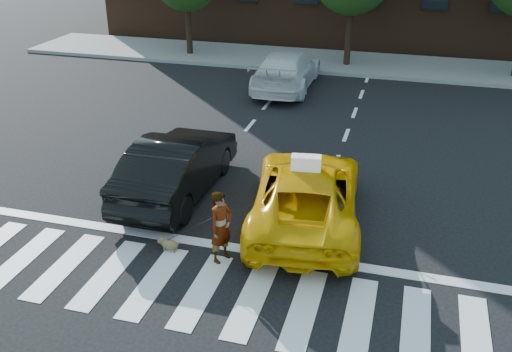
# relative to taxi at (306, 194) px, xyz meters

# --- Properties ---
(ground) EXTENTS (120.00, 120.00, 0.00)m
(ground) POSITION_rel_taxi_xyz_m (-1.40, -3.14, -0.71)
(ground) COLOR black
(ground) RESTS_ON ground
(crosswalk) EXTENTS (13.00, 2.40, 0.01)m
(crosswalk) POSITION_rel_taxi_xyz_m (-1.40, -3.14, -0.71)
(crosswalk) COLOR silver
(crosswalk) RESTS_ON ground
(stop_line) EXTENTS (12.00, 0.30, 0.01)m
(stop_line) POSITION_rel_taxi_xyz_m (-1.40, -1.54, -0.71)
(stop_line) COLOR silver
(stop_line) RESTS_ON ground
(sidewalk_far) EXTENTS (30.00, 4.00, 0.15)m
(sidewalk_far) POSITION_rel_taxi_xyz_m (-1.40, 14.36, -0.64)
(sidewalk_far) COLOR slate
(sidewalk_far) RESTS_ON ground
(taxi) EXTENTS (3.03, 5.41, 1.43)m
(taxi) POSITION_rel_taxi_xyz_m (0.00, 0.00, 0.00)
(taxi) COLOR #E2A204
(taxi) RESTS_ON ground
(black_sedan) EXTENTS (1.65, 4.73, 1.56)m
(black_sedan) POSITION_rel_taxi_xyz_m (-3.40, 0.54, 0.07)
(black_sedan) COLOR black
(black_sedan) RESTS_ON ground
(white_suv) EXTENTS (2.18, 5.18, 1.49)m
(white_suv) POSITION_rel_taxi_xyz_m (-2.79, 10.05, 0.03)
(white_suv) COLOR silver
(white_suv) RESTS_ON ground
(woman) EXTENTS (0.58, 0.68, 1.57)m
(woman) POSITION_rel_taxi_xyz_m (-1.36, -2.04, 0.07)
(woman) COLOR #999999
(woman) RESTS_ON ground
(dog) EXTENTS (0.54, 0.23, 0.30)m
(dog) POSITION_rel_taxi_xyz_m (-2.58, -2.03, -0.54)
(dog) COLOR brown
(dog) RESTS_ON ground
(taxi_sign) EXTENTS (0.68, 0.36, 0.32)m
(taxi_sign) POSITION_rel_taxi_xyz_m (0.00, -0.20, 0.87)
(taxi_sign) COLOR white
(taxi_sign) RESTS_ON taxi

